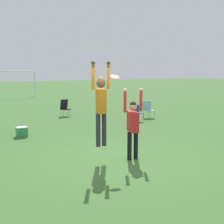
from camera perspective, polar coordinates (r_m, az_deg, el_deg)
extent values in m
plane|color=#3D662D|center=(8.75, 1.14, -8.55)|extent=(120.00, 120.00, 0.00)
cylinder|color=#2D2D38|center=(8.22, -2.55, -3.31)|extent=(0.12, 0.12, 0.89)
cylinder|color=#2D2D38|center=(8.29, -1.45, -3.20)|extent=(0.12, 0.12, 0.89)
cube|color=orange|center=(8.14, -2.02, 2.00)|extent=(0.27, 0.42, 0.63)
sphere|color=brown|center=(8.11, -2.04, 5.27)|extent=(0.24, 0.24, 0.24)
sphere|color=olive|center=(8.11, -2.04, 5.74)|extent=(0.20, 0.20, 0.20)
cylinder|color=orange|center=(8.01, -3.46, 6.54)|extent=(0.08, 0.08, 0.67)
sphere|color=brown|center=(8.01, -3.48, 8.92)|extent=(0.10, 0.10, 0.10)
cylinder|color=orange|center=(8.20, -0.65, 6.58)|extent=(0.08, 0.08, 0.67)
sphere|color=brown|center=(8.20, -0.66, 8.91)|extent=(0.10, 0.10, 0.10)
cylinder|color=black|center=(8.57, 3.22, -6.22)|extent=(0.12, 0.12, 0.78)
cylinder|color=black|center=(8.67, 4.38, -6.06)|extent=(0.12, 0.12, 0.78)
cube|color=red|center=(8.48, 3.84, -1.78)|extent=(0.29, 0.48, 0.55)
sphere|color=tan|center=(8.43, 3.87, 0.95)|extent=(0.21, 0.21, 0.21)
sphere|color=black|center=(8.42, 3.87, 1.34)|extent=(0.18, 0.18, 0.18)
cylinder|color=red|center=(8.28, 2.40, 1.96)|extent=(0.08, 0.08, 0.58)
sphere|color=tan|center=(8.25, 2.41, 3.97)|extent=(0.10, 0.10, 0.10)
cylinder|color=red|center=(8.54, 5.30, 2.11)|extent=(0.08, 0.08, 0.58)
sphere|color=tan|center=(8.52, 5.33, 4.06)|extent=(0.10, 0.10, 0.10)
cylinder|color=#E04C23|center=(8.27, 0.50, 6.43)|extent=(0.25, 0.24, 0.10)
cylinder|color=gray|center=(15.78, 6.60, -0.51)|extent=(0.02, 0.02, 0.40)
cylinder|color=gray|center=(16.00, 7.74, -0.41)|extent=(0.02, 0.02, 0.40)
cylinder|color=gray|center=(16.10, 5.82, -0.33)|extent=(0.02, 0.02, 0.40)
cylinder|color=gray|center=(16.31, 6.95, -0.24)|extent=(0.02, 0.02, 0.40)
cube|color=#8CC6C1|center=(16.02, 6.79, 0.27)|extent=(0.57, 0.57, 0.04)
cube|color=#8CC6C1|center=(16.16, 6.38, 1.24)|extent=(0.47, 0.25, 0.47)
cylinder|color=gray|center=(14.64, 4.43, -1.12)|extent=(0.02, 0.02, 0.41)
cylinder|color=gray|center=(14.85, 5.70, -1.01)|extent=(0.02, 0.02, 0.41)
cylinder|color=gray|center=(14.96, 3.63, -0.91)|extent=(0.02, 0.02, 0.41)
cylinder|color=gray|center=(15.17, 4.89, -0.81)|extent=(0.02, 0.02, 0.41)
cube|color=#235193|center=(14.88, 4.67, -0.25)|extent=(0.47, 0.47, 0.04)
cube|color=#235193|center=(15.03, 4.25, 0.62)|extent=(0.46, 0.12, 0.37)
cylinder|color=gray|center=(16.42, -8.90, -0.23)|extent=(0.02, 0.02, 0.40)
cylinder|color=gray|center=(16.55, -7.66, -0.15)|extent=(0.02, 0.02, 0.40)
cylinder|color=gray|center=(16.77, -9.32, -0.07)|extent=(0.02, 0.02, 0.40)
cylinder|color=gray|center=(16.90, -8.11, 0.01)|extent=(0.02, 0.02, 0.40)
cube|color=black|center=(16.63, -8.51, 0.51)|extent=(0.55, 0.55, 0.04)
cube|color=black|center=(16.79, -8.76, 1.48)|extent=(0.46, 0.23, 0.49)
cube|color=#2D8C4C|center=(11.97, -16.16, -3.56)|extent=(0.38, 0.33, 0.34)
cube|color=silver|center=(11.94, -16.19, -2.70)|extent=(0.39, 0.33, 0.02)
cylinder|color=white|center=(29.21, -13.95, 4.97)|extent=(0.10, 0.10, 2.30)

